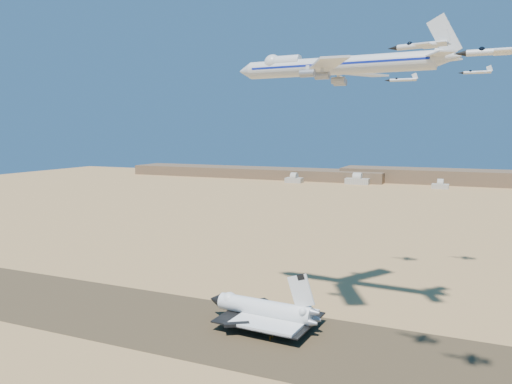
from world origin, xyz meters
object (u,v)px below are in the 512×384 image
at_px(carrier_747, 330,66).
at_px(crew_c, 270,338).
at_px(chase_jet_c, 402,80).
at_px(chase_jet_a, 421,45).
at_px(crew_b, 278,331).
at_px(crew_a, 273,335).
at_px(shuttle, 264,310).
at_px(chase_jet_d, 476,72).
at_px(chase_jet_b, 496,51).

bearing_deg(carrier_747, crew_c, -110.80).
distance_m(crew_c, chase_jet_c, 122.26).
xyz_separation_m(chase_jet_a, chase_jet_c, (-17.41, 103.36, 2.46)).
bearing_deg(crew_b, chase_jet_c, -49.90).
height_order(crew_b, chase_jet_c, chase_jet_c).
distance_m(chase_jet_a, chase_jet_c, 104.84).
bearing_deg(chase_jet_a, crew_b, 158.50).
distance_m(carrier_747, crew_c, 93.49).
height_order(crew_a, chase_jet_a, chase_jet_a).
bearing_deg(shuttle, chase_jet_d, 55.30).
relative_size(shuttle, chase_jet_b, 2.95).
height_order(carrier_747, chase_jet_c, carrier_747).
xyz_separation_m(chase_jet_b, chase_jet_c, (-32.53, 111.48, 5.85)).
relative_size(shuttle, carrier_747, 0.55).
relative_size(chase_jet_c, chase_jet_d, 1.01).
bearing_deg(carrier_747, shuttle, -137.73).
distance_m(shuttle, carrier_747, 87.64).
bearing_deg(chase_jet_d, chase_jet_c, -158.86).
bearing_deg(crew_b, chase_jet_a, -152.59).
height_order(crew_c, chase_jet_a, chase_jet_a).
distance_m(crew_b, crew_c, 6.69).
distance_m(carrier_747, chase_jet_b, 76.59).
bearing_deg(shuttle, crew_b, -26.87).
height_order(crew_c, chase_jet_d, chase_jet_d).
relative_size(shuttle, chase_jet_c, 3.07).
relative_size(crew_a, crew_b, 1.19).
bearing_deg(crew_b, crew_a, 149.00).
relative_size(chase_jet_a, chase_jet_d, 1.02).
height_order(crew_a, chase_jet_b, chase_jet_b).
relative_size(shuttle, crew_b, 27.34).
bearing_deg(chase_jet_c, crew_c, -112.23).
xyz_separation_m(carrier_747, chase_jet_c, (17.11, 53.50, -0.44)).
height_order(chase_jet_b, chase_jet_c, chase_jet_c).
xyz_separation_m(carrier_747, crew_c, (-11.35, -25.62, -89.19)).
bearing_deg(carrier_747, chase_jet_d, 58.36).
xyz_separation_m(crew_b, chase_jet_d, (57.13, 85.15, 91.98)).
distance_m(carrier_747, crew_b, 91.91).
relative_size(chase_jet_b, chase_jet_c, 1.04).
xyz_separation_m(crew_a, chase_jet_b, (61.05, -34.84, 82.80)).
distance_m(chase_jet_a, chase_jet_b, 17.49).
xyz_separation_m(chase_jet_a, chase_jet_b, (15.12, -8.13, -3.39)).
relative_size(crew_c, chase_jet_a, 0.12).
height_order(shuttle, carrier_747, carrier_747).
bearing_deg(crew_c, chase_jet_d, -74.38).
distance_m(chase_jet_c, chase_jet_d, 31.63).
height_order(carrier_747, chase_jet_a, carrier_747).
height_order(crew_b, chase_jet_d, chase_jet_d).
relative_size(shuttle, crew_a, 22.96).
bearing_deg(crew_c, crew_b, -43.49).
distance_m(crew_a, chase_jet_c, 120.61).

